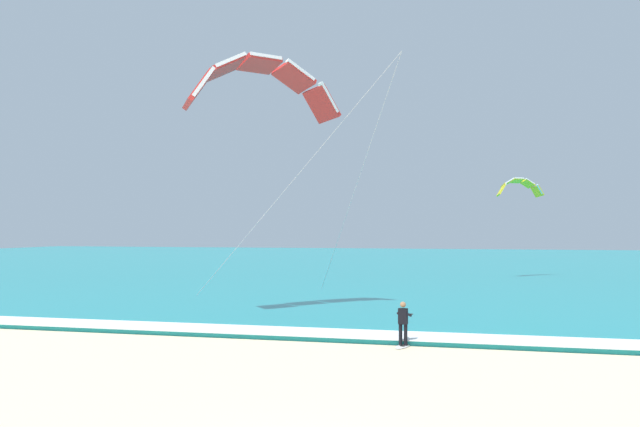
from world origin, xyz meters
TOP-DOWN VIEW (x-y plane):
  - sea at (0.00, 74.08)m, footprint 200.00×120.00m
  - surf_foam at (0.00, 15.08)m, footprint 200.00×2.28m
  - surfboard at (0.21, 13.89)m, footprint 0.68×1.46m
  - kitesurfer at (0.21, 13.91)m, footprint 0.58×0.58m
  - kite_primary at (-8.16, 21.76)m, footprint 11.64×10.99m
  - kite_distant at (5.79, 50.02)m, footprint 4.16×3.24m

SIDE VIEW (x-z plane):
  - surfboard at x=0.21m, z-range -0.02..0.07m
  - sea at x=0.00m, z-range 0.00..0.20m
  - surf_foam at x=0.00m, z-range 0.20..0.24m
  - kitesurfer at x=0.21m, z-range 0.10..1.79m
  - kite_distant at x=5.79m, z-range 7.39..9.11m
  - kite_primary at x=-8.16m, z-range 6.07..18.40m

